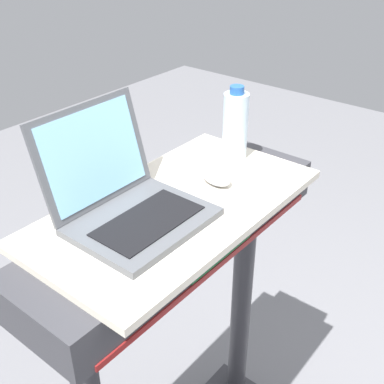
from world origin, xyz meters
TOP-DOWN VIEW (x-y plane):
  - desk_board at (0.00, 0.70)m, footprint 0.75×0.40m
  - laptop at (-0.12, 0.75)m, footprint 0.31×0.31m
  - computer_mouse at (0.14, 0.68)m, footprint 0.09×0.11m
  - water_bottle at (0.30, 0.73)m, footprint 0.07×0.07m

SIDE VIEW (x-z plane):
  - desk_board at x=0.00m, z-range 1.16..1.18m
  - computer_mouse at x=0.14m, z-range 1.18..1.21m
  - laptop at x=-0.12m, z-range 1.10..1.35m
  - water_bottle at x=0.30m, z-range 1.17..1.38m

